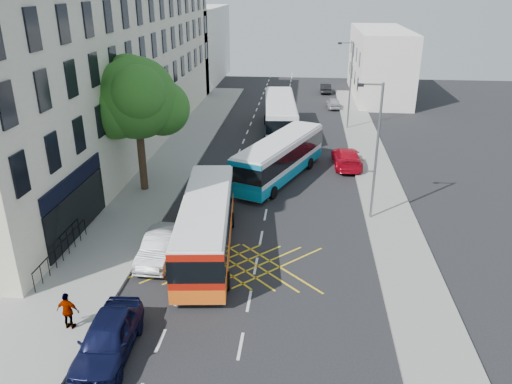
% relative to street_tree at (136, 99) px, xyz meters
% --- Properties ---
extents(ground, '(120.00, 120.00, 0.00)m').
position_rel_street_tree_xyz_m(ground, '(8.51, -14.97, -6.29)').
color(ground, black).
rests_on(ground, ground).
extents(pavement_left, '(5.00, 70.00, 0.15)m').
position_rel_street_tree_xyz_m(pavement_left, '(0.01, 0.03, -6.22)').
color(pavement_left, gray).
rests_on(pavement_left, ground).
extents(pavement_right, '(3.00, 70.00, 0.15)m').
position_rel_street_tree_xyz_m(pavement_right, '(16.01, 0.03, -6.22)').
color(pavement_right, gray).
rests_on(pavement_right, ground).
extents(terrace_main, '(8.30, 45.00, 13.50)m').
position_rel_street_tree_xyz_m(terrace_main, '(-5.49, 9.52, 0.46)').
color(terrace_main, beige).
rests_on(terrace_main, ground).
extents(terrace_far, '(8.00, 20.00, 10.00)m').
position_rel_street_tree_xyz_m(terrace_far, '(-5.49, 40.03, -1.29)').
color(terrace_far, silver).
rests_on(terrace_far, ground).
extents(building_right, '(6.00, 18.00, 8.00)m').
position_rel_street_tree_xyz_m(building_right, '(19.51, 33.03, -2.29)').
color(building_right, silver).
rests_on(building_right, ground).
extents(street_tree, '(6.30, 5.70, 8.80)m').
position_rel_street_tree_xyz_m(street_tree, '(0.00, 0.00, 0.00)').
color(street_tree, '#382619').
rests_on(street_tree, pavement_left).
extents(lamp_near, '(1.45, 0.15, 8.00)m').
position_rel_street_tree_xyz_m(lamp_near, '(14.71, -2.97, -1.68)').
color(lamp_near, slate).
rests_on(lamp_near, pavement_right).
extents(lamp_far, '(1.45, 0.15, 8.00)m').
position_rel_street_tree_xyz_m(lamp_far, '(14.71, 17.03, -1.68)').
color(lamp_far, slate).
rests_on(lamp_far, pavement_right).
extents(railings, '(0.08, 5.60, 1.14)m').
position_rel_street_tree_xyz_m(railings, '(-1.19, -9.67, -5.57)').
color(railings, black).
rests_on(railings, pavement_left).
extents(bus_near, '(3.57, 10.75, 2.97)m').
position_rel_street_tree_xyz_m(bus_near, '(5.82, -7.76, -4.73)').
color(bus_near, silver).
rests_on(bus_near, ground).
extents(bus_mid, '(6.21, 10.70, 2.97)m').
position_rel_street_tree_xyz_m(bus_mid, '(9.00, 3.23, -4.73)').
color(bus_mid, silver).
rests_on(bus_mid, ground).
extents(bus_far, '(3.67, 11.88, 3.29)m').
position_rel_street_tree_xyz_m(bus_far, '(8.40, 14.79, -4.56)').
color(bus_far, silver).
rests_on(bus_far, ground).
extents(parked_car_blue, '(2.06, 4.67, 1.56)m').
position_rel_street_tree_xyz_m(parked_car_blue, '(3.61, -15.95, -5.51)').
color(parked_car_blue, black).
rests_on(parked_car_blue, ground).
extents(parked_car_silver, '(1.65, 4.40, 1.44)m').
position_rel_street_tree_xyz_m(parked_car_silver, '(3.61, -8.71, -5.57)').
color(parked_car_silver, '#ABADB3').
rests_on(parked_car_silver, ground).
extents(red_hatchback, '(2.25, 5.06, 1.44)m').
position_rel_street_tree_xyz_m(red_hatchback, '(14.01, 6.31, -5.57)').
color(red_hatchback, red).
rests_on(red_hatchback, ground).
extents(distant_car_grey, '(2.66, 5.10, 1.37)m').
position_rel_street_tree_xyz_m(distant_car_grey, '(8.07, 23.08, -5.61)').
color(distant_car_grey, '#45494D').
rests_on(distant_car_grey, ground).
extents(distant_car_silver, '(1.67, 3.55, 1.17)m').
position_rel_street_tree_xyz_m(distant_car_silver, '(13.82, 25.64, -5.71)').
color(distant_car_silver, '#A5A8AD').
rests_on(distant_car_silver, ground).
extents(distant_car_dark, '(1.33, 3.71, 1.22)m').
position_rel_street_tree_xyz_m(distant_car_dark, '(13.21, 34.12, -5.68)').
color(distant_car_dark, black).
rests_on(distant_car_dark, ground).
extents(pedestrian_far, '(0.98, 0.47, 1.63)m').
position_rel_street_tree_xyz_m(pedestrian_far, '(1.51, -14.71, -5.33)').
color(pedestrian_far, gray).
rests_on(pedestrian_far, pavement_left).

